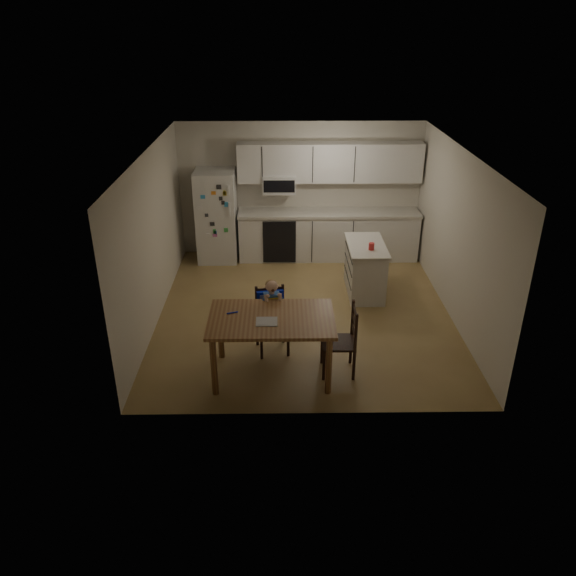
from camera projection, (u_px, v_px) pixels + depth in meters
The scene contains 10 objects.
room at pixel (304, 226), 8.71m from camera, with size 4.52×5.01×2.51m.
refrigerator at pixel (217, 216), 10.36m from camera, with size 0.72×0.70×1.70m, color silver.
kitchen_run at pixel (327, 213), 10.46m from camera, with size 3.37×0.62×2.15m.
kitchen_island at pixel (365, 268), 9.26m from camera, with size 0.61×1.16×0.86m.
red_cup at pixel (371, 246), 8.85m from camera, with size 0.09×0.09×0.11m, color red.
dining_table at pixel (271, 325), 6.98m from camera, with size 1.56×1.00×0.84m.
napkin at pixel (267, 322), 6.83m from camera, with size 0.26×0.23×0.01m, color #AAAAAF.
toddler_spoon at pixel (231, 313), 7.02m from camera, with size 0.02×0.02×0.12m, color #0E23C6.
chair_booster at pixel (271, 308), 7.57m from camera, with size 0.47×0.47×1.08m.
chair_side at pixel (346, 336), 7.12m from camera, with size 0.42×0.42×0.95m.
Camera 1 is at (-0.37, -7.76, 4.21)m, focal length 35.00 mm.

